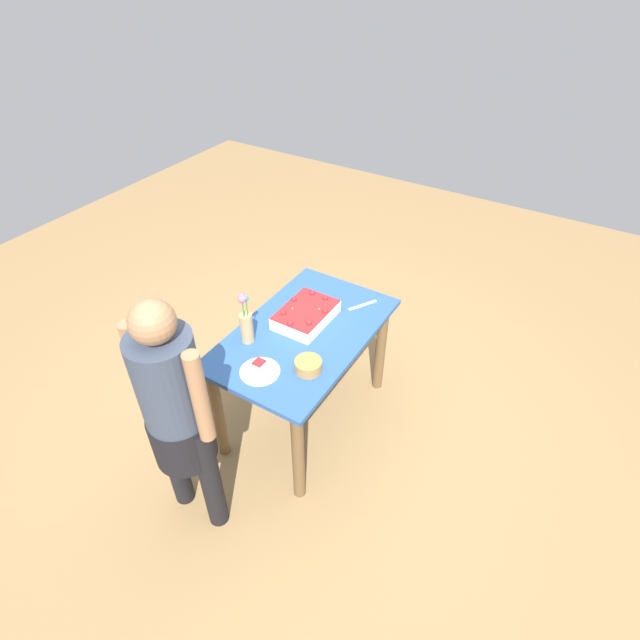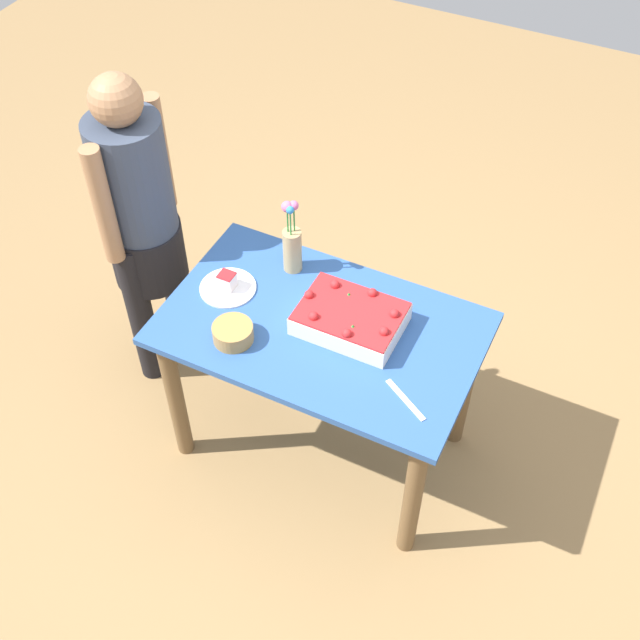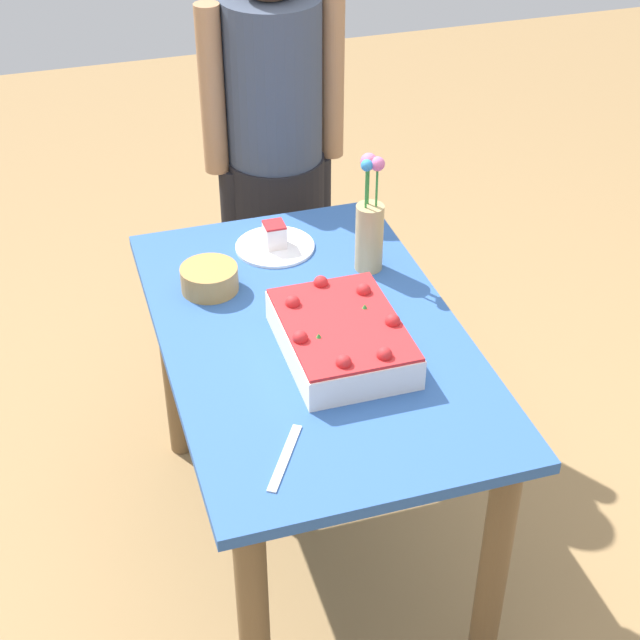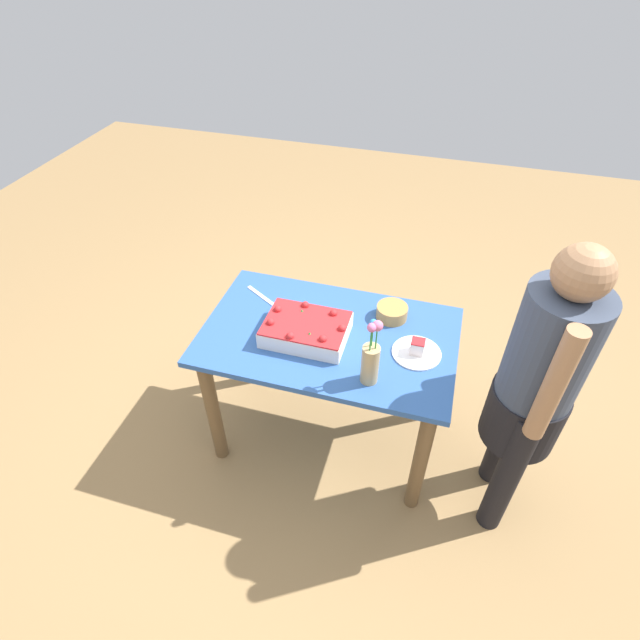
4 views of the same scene
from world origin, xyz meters
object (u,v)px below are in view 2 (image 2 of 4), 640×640
at_px(sheet_cake, 350,318).
at_px(person_standing, 140,216).
at_px(cake_knife, 405,400).
at_px(fruit_bowl, 233,333).
at_px(serving_plate_with_slice, 228,285).
at_px(flower_vase, 292,244).

bearing_deg(sheet_cake, person_standing, -5.77).
height_order(cake_knife, fruit_bowl, fruit_bowl).
xyz_separation_m(sheet_cake, person_standing, (0.99, -0.10, 0.05)).
xyz_separation_m(fruit_bowl, person_standing, (0.63, -0.34, 0.06)).
bearing_deg(person_standing, serving_plate_with_slice, -15.02).
bearing_deg(fruit_bowl, person_standing, -28.56).
bearing_deg(serving_plate_with_slice, fruit_bowl, 125.06).
distance_m(flower_vase, person_standing, 0.66).
bearing_deg(flower_vase, cake_knife, 147.63).
bearing_deg(cake_knife, serving_plate_with_slice, 17.43).
bearing_deg(flower_vase, person_standing, 7.42).
bearing_deg(person_standing, flower_vase, 7.42).
bearing_deg(serving_plate_with_slice, person_standing, -15.02).
distance_m(sheet_cake, serving_plate_with_slice, 0.51).
distance_m(cake_knife, flower_vase, 0.78).
relative_size(fruit_bowl, person_standing, 0.10).
height_order(fruit_bowl, person_standing, person_standing).
distance_m(serving_plate_with_slice, person_standing, 0.50).
xyz_separation_m(sheet_cake, flower_vase, (0.33, -0.18, 0.08)).
bearing_deg(cake_knife, fruit_bowl, 32.47).
relative_size(sheet_cake, serving_plate_with_slice, 1.73).
distance_m(flower_vase, fruit_bowl, 0.44).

